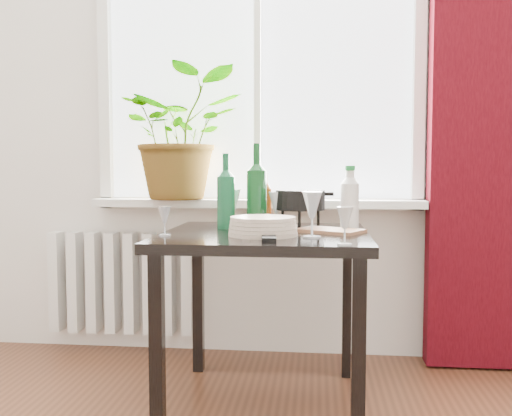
# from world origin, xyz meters

# --- Properties ---
(window) EXTENTS (1.72, 0.08, 1.62)m
(window) POSITION_xyz_m (0.00, 2.22, 1.60)
(window) COLOR white
(window) RESTS_ON ground
(windowsill) EXTENTS (1.72, 0.20, 0.04)m
(windowsill) POSITION_xyz_m (0.00, 2.15, 0.82)
(windowsill) COLOR white
(windowsill) RESTS_ON ground
(curtain) EXTENTS (0.50, 0.12, 2.56)m
(curtain) POSITION_xyz_m (1.12, 2.12, 1.30)
(curtain) COLOR #34040B
(curtain) RESTS_ON ground
(radiator) EXTENTS (0.80, 0.10, 0.55)m
(radiator) POSITION_xyz_m (-0.75, 2.18, 0.38)
(radiator) COLOR white
(radiator) RESTS_ON ground
(table) EXTENTS (0.85, 0.85, 0.74)m
(table) POSITION_xyz_m (0.10, 1.55, 0.65)
(table) COLOR black
(table) RESTS_ON ground
(potted_plant) EXTENTS (0.73, 0.68, 0.67)m
(potted_plant) POSITION_xyz_m (-0.39, 2.10, 1.18)
(potted_plant) COLOR #34681B
(potted_plant) RESTS_ON windowsill
(wine_bottle_left) EXTENTS (0.10, 0.10, 0.34)m
(wine_bottle_left) POSITION_xyz_m (-0.09, 1.68, 0.91)
(wine_bottle_left) COLOR #0E4A27
(wine_bottle_left) RESTS_ON table
(wine_bottle_right) EXTENTS (0.11, 0.11, 0.39)m
(wine_bottle_right) POSITION_xyz_m (0.05, 1.71, 0.93)
(wine_bottle_right) COLOR #0B3B15
(wine_bottle_right) RESTS_ON table
(bottle_amber) EXTENTS (0.06, 0.06, 0.25)m
(bottle_amber) POSITION_xyz_m (0.07, 1.88, 0.86)
(bottle_amber) COLOR maroon
(bottle_amber) RESTS_ON table
(cleaning_bottle) EXTENTS (0.09, 0.09, 0.28)m
(cleaning_bottle) POSITION_xyz_m (0.46, 1.71, 0.88)
(cleaning_bottle) COLOR silver
(cleaning_bottle) RESTS_ON table
(wineglass_front_right) EXTENTS (0.09, 0.09, 0.18)m
(wineglass_front_right) POSITION_xyz_m (0.30, 1.38, 0.83)
(wineglass_front_right) COLOR silver
(wineglass_front_right) RESTS_ON table
(wineglass_far_right) EXTENTS (0.07, 0.07, 0.14)m
(wineglass_far_right) POSITION_xyz_m (0.41, 1.17, 0.81)
(wineglass_far_right) COLOR silver
(wineglass_far_right) RESTS_ON table
(wineglass_back_center) EXTENTS (0.08, 0.08, 0.17)m
(wineglass_back_center) POSITION_xyz_m (0.14, 1.70, 0.82)
(wineglass_back_center) COLOR #B0BABE
(wineglass_back_center) RESTS_ON table
(wineglass_back_left) EXTENTS (0.09, 0.09, 0.17)m
(wineglass_back_left) POSITION_xyz_m (-0.07, 1.80, 0.83)
(wineglass_back_left) COLOR white
(wineglass_back_left) RESTS_ON table
(wineglass_front_left) EXTENTS (0.06, 0.06, 0.12)m
(wineglass_front_left) POSITION_xyz_m (-0.28, 1.37, 0.80)
(wineglass_front_left) COLOR #B2B6C0
(wineglass_front_left) RESTS_ON table
(plate_stack) EXTENTS (0.34, 0.34, 0.07)m
(plate_stack) POSITION_xyz_m (0.10, 1.42, 0.78)
(plate_stack) COLOR beige
(plate_stack) RESTS_ON table
(fondue_pot) EXTENTS (0.29, 0.27, 0.17)m
(fondue_pot) POSITION_xyz_m (0.24, 1.72, 0.83)
(fondue_pot) COLOR black
(fondue_pot) RESTS_ON table
(tv_remote) EXTENTS (0.07, 0.18, 0.02)m
(tv_remote) POSITION_xyz_m (0.14, 1.28, 0.75)
(tv_remote) COLOR black
(tv_remote) RESTS_ON table
(cutting_board) EXTENTS (0.31, 0.27, 0.01)m
(cutting_board) POSITION_xyz_m (0.37, 1.57, 0.75)
(cutting_board) COLOR #926142
(cutting_board) RESTS_ON table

